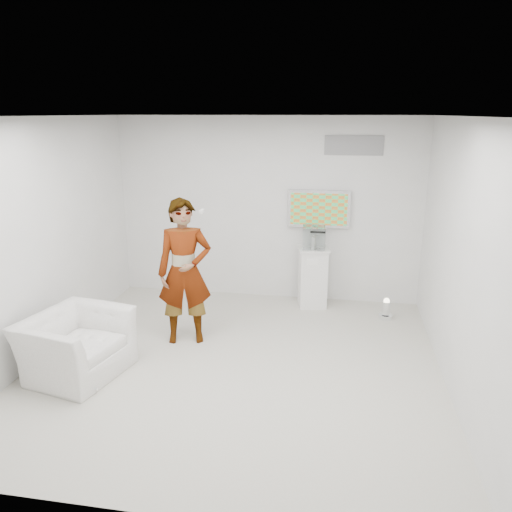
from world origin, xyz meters
name	(u,v)px	position (x,y,z in m)	size (l,w,h in m)	color
room	(235,249)	(0.00, 0.00, 1.50)	(5.01, 5.01, 3.00)	#ADAB9F
tv	(319,209)	(0.85, 2.45, 1.55)	(1.00, 0.08, 0.60)	#B7B8BC
logo_decal	(354,145)	(1.35, 2.49, 2.55)	(0.90, 0.02, 0.30)	gray
person	(185,272)	(-0.82, 0.58, 0.99)	(0.72, 0.47, 1.98)	white
armchair	(76,345)	(-1.84, -0.54, 0.37)	(1.14, 1.00, 0.74)	white
pedestal	(313,277)	(0.80, 2.17, 0.49)	(0.47, 0.47, 0.97)	white
floor_uplight	(386,309)	(1.95, 1.79, 0.16)	(0.20, 0.20, 0.32)	white
vitrine	(314,237)	(0.80, 2.17, 1.14)	(0.35, 0.35, 0.35)	white
console	(314,242)	(0.80, 2.17, 1.07)	(0.05, 0.15, 0.20)	white
wii_remote	(202,211)	(-0.62, 0.79, 1.78)	(0.04, 0.16, 0.04)	white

